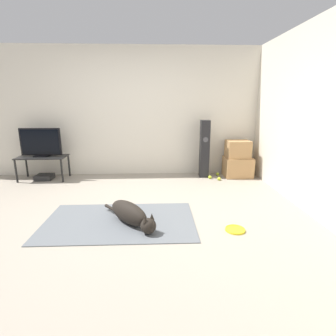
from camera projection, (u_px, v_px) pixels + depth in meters
The scene contains 15 objects.
ground_plane at pixel (119, 214), 3.58m from camera, with size 12.00×12.00×0.00m, color #9E9384.
wall_back at pixel (131, 113), 5.30m from camera, with size 8.00×0.06×2.55m.
wall_right at pixel (318, 119), 3.37m from camera, with size 0.06×8.00×2.55m.
area_rug at pixel (120, 221), 3.34m from camera, with size 1.90×1.14×0.01m.
dog at pixel (131, 214), 3.23m from camera, with size 0.73×0.83×0.27m.
frisbee at pixel (235, 230), 3.11m from camera, with size 0.24×0.24×0.03m.
cardboard_box_lower at pixel (238, 167), 5.33m from camera, with size 0.54×0.45×0.39m.
cardboard_box_upper at pixel (238, 149), 5.25m from camera, with size 0.45×0.38×0.34m.
floor_speaker at pixel (204, 149), 5.23m from camera, with size 0.18×0.18×1.14m.
tv_stand at pixel (43, 159), 5.09m from camera, with size 0.91×0.47×0.46m.
tv at pixel (41, 143), 5.01m from camera, with size 0.76×0.20×0.54m.
tennis_ball_by_boxes at pixel (218, 174), 5.42m from camera, with size 0.07×0.07×0.07m.
tennis_ball_near_speaker at pixel (219, 179), 5.09m from camera, with size 0.07×0.07×0.07m.
tennis_ball_loose_on_carpet at pixel (210, 177), 5.20m from camera, with size 0.07×0.07×0.07m.
game_console at pixel (45, 177), 5.16m from camera, with size 0.31×0.29×0.10m.
Camera 1 is at (0.53, -3.34, 1.49)m, focal length 28.00 mm.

